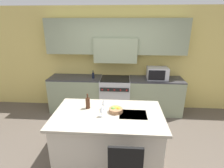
# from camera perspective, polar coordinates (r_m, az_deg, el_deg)

# --- Properties ---
(ground_plane) EXTENTS (10.00, 10.00, 0.00)m
(ground_plane) POSITION_cam_1_polar(r_m,az_deg,el_deg) (3.48, -0.61, -22.15)
(ground_plane) COLOR brown
(back_cabinetry) EXTENTS (10.00, 0.46, 2.70)m
(back_cabinetry) POSITION_cam_1_polar(r_m,az_deg,el_deg) (4.61, 1.27, 10.66)
(back_cabinetry) COLOR #DBC166
(back_cabinetry) RESTS_ON ground_plane
(back_counter) EXTENTS (3.46, 0.62, 0.94)m
(back_counter) POSITION_cam_1_polar(r_m,az_deg,el_deg) (4.69, 1.02, -3.53)
(back_counter) COLOR gray
(back_counter) RESTS_ON ground_plane
(range_stove) EXTENTS (0.76, 0.70, 0.94)m
(range_stove) POSITION_cam_1_polar(r_m,az_deg,el_deg) (4.67, 1.01, -3.65)
(range_stove) COLOR #B7B7BC
(range_stove) RESTS_ON ground_plane
(microwave) EXTENTS (0.51, 0.38, 0.30)m
(microwave) POSITION_cam_1_polar(r_m,az_deg,el_deg) (4.55, 14.56, 3.42)
(microwave) COLOR #B7B7BC
(microwave) RESTS_ON back_counter
(kitchen_island) EXTENTS (1.79, 1.08, 0.90)m
(kitchen_island) POSITION_cam_1_polar(r_m,az_deg,el_deg) (3.14, -1.18, -16.76)
(kitchen_island) COLOR beige
(kitchen_island) RESTS_ON ground_plane
(wine_bottle) EXTENTS (0.08, 0.08, 0.27)m
(wine_bottle) POSITION_cam_1_polar(r_m,az_deg,el_deg) (3.05, -7.90, -6.09)
(wine_bottle) COLOR #422314
(wine_bottle) RESTS_ON kitchen_island
(wine_glass_near) EXTENTS (0.07, 0.07, 0.18)m
(wine_glass_near) POSITION_cam_1_polar(r_m,az_deg,el_deg) (2.75, -3.46, -8.33)
(wine_glass_near) COLOR white
(wine_glass_near) RESTS_ON kitchen_island
(wine_glass_far) EXTENTS (0.07, 0.07, 0.18)m
(wine_glass_far) POSITION_cam_1_polar(r_m,az_deg,el_deg) (2.98, -2.73, -6.01)
(wine_glass_far) COLOR white
(wine_glass_far) RESTS_ON kitchen_island
(fruit_bowl) EXTENTS (0.23, 0.23, 0.09)m
(fruit_bowl) POSITION_cam_1_polar(r_m,az_deg,el_deg) (2.92, 1.22, -8.42)
(fruit_bowl) COLOR #996B47
(fruit_bowl) RESTS_ON kitchen_island
(oil_bottle_on_counter) EXTENTS (0.06, 0.06, 0.20)m
(oil_bottle_on_counter) POSITION_cam_1_polar(r_m,az_deg,el_deg) (4.51, -6.17, 2.84)
(oil_bottle_on_counter) COLOR black
(oil_bottle_on_counter) RESTS_ON back_counter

